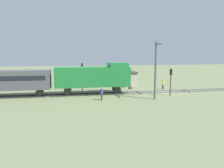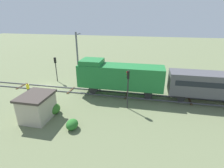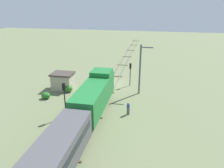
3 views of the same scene
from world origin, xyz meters
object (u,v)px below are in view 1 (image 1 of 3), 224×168
Objects in this scene: traffic_signal_near at (171,77)px; relay_hut at (128,79)px; worker_by_signal at (102,93)px; traffic_signal_mid at (82,72)px; catenary_mast at (156,69)px; locomotive at (94,76)px; worker_near_track at (163,84)px.

traffic_signal_near is 11.37m from relay_hut.
worker_by_signal is at bearing 150.34° from relay_hut.
traffic_signal_mid is 9.90m from relay_hut.
catenary_mast is at bearing -177.66° from relay_hut.
worker_by_signal is (-4.20, -0.59, -1.78)m from locomotive.
locomotive is 9.37m from catenary_mast.
worker_near_track is at bearing 16.45° from worker_by_signal.
relay_hut is at bearing -44.03° from locomotive.
worker_near_track is at bearing -12.85° from traffic_signal_near.
locomotive reaches higher than traffic_signal_mid.
traffic_signal_mid is at bearing -101.64° from worker_near_track.
locomotive reaches higher than worker_by_signal.
worker_near_track and worker_by_signal have the same top height.
relay_hut reaches higher than worker_near_track.
traffic_signal_mid is 12.65m from catenary_mast.
worker_by_signal is (-7.60, -2.17, -2.16)m from traffic_signal_mid.
traffic_signal_mid reaches higher than traffic_signal_near.
locomotive is 12.49m from worker_near_track.
locomotive is at bearing 84.66° from worker_by_signal.
locomotive is 4.60m from worker_by_signal.
traffic_signal_near is 3.85m from catenary_mast.
catenary_mast is (-5.06, -7.76, 1.36)m from locomotive.
traffic_signal_mid is (6.60, 12.44, 0.38)m from traffic_signal_near.
traffic_signal_mid reaches higher than relay_hut.
traffic_signal_mid is 1.30× the size of relay_hut.
catenary_mast is (-1.86, 3.09, 1.35)m from traffic_signal_near.
locomotive is 2.92× the size of traffic_signal_near.
locomotive reaches higher than relay_hut.
traffic_signal_mid is at bearing 62.05° from traffic_signal_near.
catenary_mast is (-0.86, -7.18, 3.13)m from worker_by_signal.
relay_hut reaches higher than worker_by_signal.
catenary_mast is (-7.46, 4.37, 3.13)m from worker_near_track.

